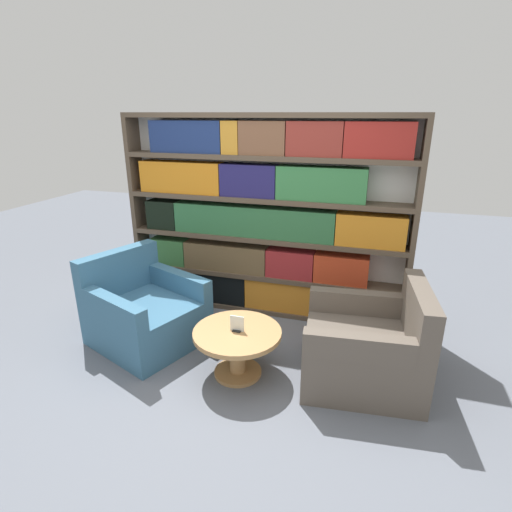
# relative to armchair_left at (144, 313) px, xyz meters

# --- Properties ---
(ground_plane) EXTENTS (14.00, 14.00, 0.00)m
(ground_plane) POSITION_rel_armchair_left_xyz_m (0.92, -0.40, -0.29)
(ground_plane) COLOR slate
(bookshelf) EXTENTS (3.03, 0.30, 2.12)m
(bookshelf) POSITION_rel_armchair_left_xyz_m (0.92, 0.98, 0.76)
(bookshelf) COLOR silver
(bookshelf) RESTS_ON ground_plane
(armchair_left) EXTENTS (1.18, 1.15, 0.85)m
(armchair_left) POSITION_rel_armchair_left_xyz_m (0.00, 0.00, 0.00)
(armchair_left) COLOR #386684
(armchair_left) RESTS_ON ground_plane
(armchair_right) EXTENTS (1.01, 0.95, 0.85)m
(armchair_right) POSITION_rel_armchair_left_xyz_m (2.09, -0.01, 0.00)
(armchair_right) COLOR brown
(armchair_right) RESTS_ON ground_plane
(coffee_table) EXTENTS (0.74, 0.74, 0.42)m
(coffee_table) POSITION_rel_armchair_left_xyz_m (1.04, -0.26, 0.01)
(coffee_table) COLOR #AD7F4C
(coffee_table) RESTS_ON ground_plane
(table_sign) EXTENTS (0.12, 0.06, 0.14)m
(table_sign) POSITION_rel_armchair_left_xyz_m (1.04, -0.26, 0.18)
(table_sign) COLOR black
(table_sign) RESTS_ON coffee_table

